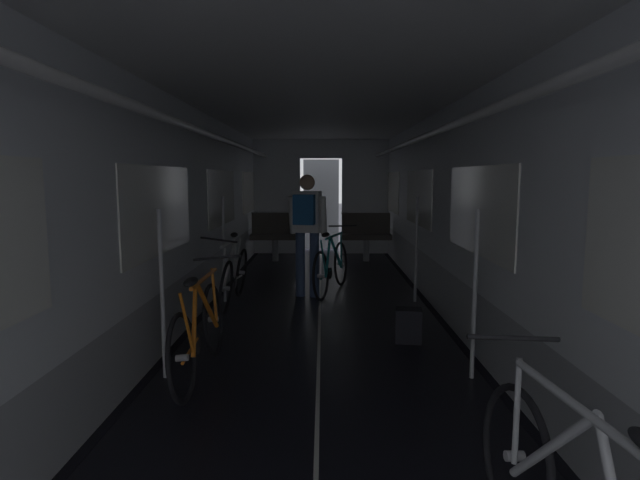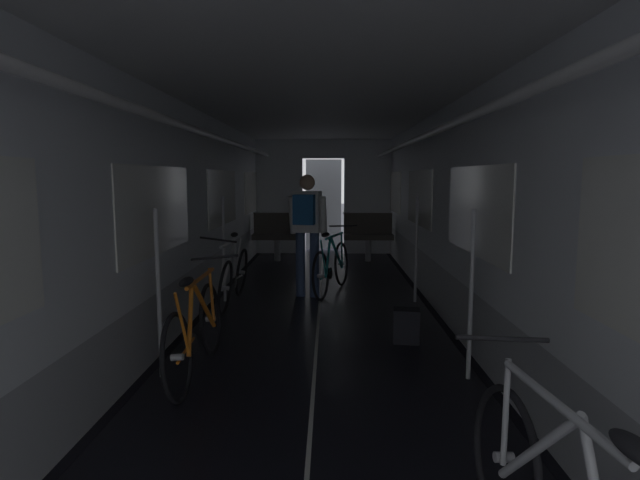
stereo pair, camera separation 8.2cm
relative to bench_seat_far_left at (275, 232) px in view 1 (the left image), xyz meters
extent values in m
cube|color=black|center=(-0.51, -4.82, -0.56)|extent=(0.08, 11.50, 0.01)
cube|color=black|center=(2.31, -4.82, -0.56)|extent=(0.08, 11.50, 0.01)
cube|color=beige|center=(0.90, -4.82, -0.56)|extent=(0.03, 11.27, 0.00)
cube|color=#9EA0A5|center=(-0.61, -4.82, -0.27)|extent=(0.12, 11.50, 0.60)
cube|color=silver|center=(-0.61, -4.82, 0.96)|extent=(0.12, 11.50, 1.85)
cube|color=white|center=(-0.54, -5.40, 0.78)|extent=(0.02, 1.90, 0.80)
cube|color=white|center=(-0.54, -2.52, 0.78)|extent=(0.02, 1.90, 0.80)
cube|color=white|center=(-0.54, 0.35, 0.78)|extent=(0.02, 1.90, 0.80)
cube|color=yellow|center=(-0.54, -5.03, 0.78)|extent=(0.01, 0.20, 0.28)
cylinder|color=white|center=(-0.27, -4.82, 1.53)|extent=(0.07, 11.04, 0.07)
cylinder|color=#B7BABF|center=(-0.37, -5.97, 0.13)|extent=(0.04, 0.04, 1.40)
cylinder|color=#B7BABF|center=(-0.37, -3.37, 0.13)|extent=(0.04, 0.04, 1.40)
cube|color=#9EA0A5|center=(2.41, -4.82, -0.27)|extent=(0.12, 11.50, 0.60)
cube|color=silver|center=(2.41, -4.82, 0.96)|extent=(0.12, 11.50, 1.85)
cube|color=white|center=(2.35, -5.40, 0.78)|extent=(0.02, 1.90, 0.80)
cube|color=white|center=(2.35, -2.52, 0.78)|extent=(0.02, 1.90, 0.80)
cube|color=white|center=(2.35, 0.35, 0.78)|extent=(0.02, 1.90, 0.80)
cube|color=yellow|center=(2.35, -5.39, 0.78)|extent=(0.01, 0.20, 0.28)
cylinder|color=white|center=(2.07, -4.82, 1.53)|extent=(0.07, 11.04, 0.07)
cylinder|color=#B7BABF|center=(2.17, -5.97, 0.13)|extent=(0.04, 0.04, 1.40)
cylinder|color=#B7BABF|center=(2.17, -3.37, 0.13)|extent=(0.04, 0.04, 1.40)
cube|color=silver|center=(-0.05, 0.99, 0.66)|extent=(1.00, 0.12, 2.45)
cube|color=silver|center=(1.85, 0.99, 0.66)|extent=(1.00, 0.12, 2.45)
cube|color=silver|center=(0.90, 0.99, 1.68)|extent=(0.90, 0.12, 0.40)
cube|color=#4C4F54|center=(0.90, 1.69, 0.46)|extent=(0.81, 0.04, 2.05)
cube|color=silver|center=(0.90, -4.82, 1.94)|extent=(3.14, 11.62, 0.12)
cylinder|color=gray|center=(0.00, -0.07, -0.35)|extent=(0.12, 0.12, 0.44)
cube|color=#47423D|center=(0.00, -0.07, -0.08)|extent=(0.96, 0.44, 0.10)
cube|color=#47423D|center=(0.00, 0.12, 0.17)|extent=(0.96, 0.08, 0.40)
torus|color=gray|center=(-0.43, 0.15, 0.37)|extent=(0.14, 0.14, 0.02)
cylinder|color=gray|center=(1.80, -0.07, -0.35)|extent=(0.12, 0.12, 0.44)
cube|color=#47423D|center=(1.80, -0.07, -0.08)|extent=(0.96, 0.44, 0.10)
cube|color=#47423D|center=(1.80, 0.12, 0.17)|extent=(0.96, 0.08, 0.40)
torus|color=gray|center=(1.37, 0.15, 0.37)|extent=(0.14, 0.14, 0.02)
torus|color=black|center=(-0.19, -3.05, -0.24)|extent=(0.13, 0.67, 0.67)
cylinder|color=#B2B2B7|center=(-0.19, -3.05, -0.24)|extent=(0.10, 0.05, 0.06)
torus|color=black|center=(-0.22, -4.07, -0.24)|extent=(0.13, 0.67, 0.67)
cylinder|color=#B2B2B7|center=(-0.22, -4.07, -0.24)|extent=(0.10, 0.05, 0.06)
cylinder|color=silver|center=(-0.24, -3.76, -0.02)|extent=(0.12, 0.54, 0.56)
cylinder|color=silver|center=(-0.23, -3.35, -0.02)|extent=(0.10, 0.34, 0.55)
cylinder|color=silver|center=(-0.27, -3.60, 0.25)|extent=(0.06, 0.82, 0.04)
cylinder|color=silver|center=(-0.23, -3.12, 0.01)|extent=(0.09, 0.16, 0.49)
cylinder|color=silver|center=(-0.20, -3.28, -0.26)|extent=(0.03, 0.45, 0.07)
cylinder|color=silver|center=(-0.25, -4.04, 0.01)|extent=(0.09, 0.09, 0.49)
cylinder|color=black|center=(-0.20, -3.50, -0.28)|extent=(0.04, 0.17, 0.17)
ellipsoid|color=black|center=(-0.26, -3.17, 0.31)|extent=(0.10, 0.24, 0.07)
cylinder|color=black|center=(-0.29, -4.06, 0.35)|extent=(0.44, 0.03, 0.08)
torus|color=black|center=(-0.09, -6.43, -0.23)|extent=(0.10, 0.67, 0.67)
cylinder|color=#B2B2B7|center=(-0.09, -6.43, -0.23)|extent=(0.09, 0.05, 0.06)
torus|color=black|center=(-0.08, -5.41, -0.23)|extent=(0.10, 0.67, 0.67)
cylinder|color=#B2B2B7|center=(-0.08, -5.41, -0.23)|extent=(0.09, 0.05, 0.06)
cylinder|color=orange|center=(-0.07, -5.72, -0.01)|extent=(0.10, 0.54, 0.56)
cylinder|color=orange|center=(-0.07, -6.13, -0.01)|extent=(0.08, 0.34, 0.55)
cylinder|color=orange|center=(-0.04, -5.88, 0.25)|extent=(0.05, 0.82, 0.04)
cylinder|color=orange|center=(-0.07, -6.36, 0.01)|extent=(0.07, 0.16, 0.49)
cylinder|color=orange|center=(-0.09, -6.20, -0.26)|extent=(0.03, 0.45, 0.07)
cylinder|color=orange|center=(-0.06, -5.44, 0.01)|extent=(0.07, 0.09, 0.49)
cylinder|color=black|center=(-0.09, -5.98, -0.28)|extent=(0.03, 0.17, 0.17)
ellipsoid|color=black|center=(-0.04, -6.31, 0.31)|extent=(0.10, 0.24, 0.07)
cylinder|color=black|center=(-0.03, -5.42, 0.35)|extent=(0.44, 0.03, 0.06)
torus|color=black|center=(1.85, -7.74, -0.23)|extent=(0.14, 0.67, 0.67)
cylinder|color=#B2B2B7|center=(1.85, -7.74, -0.23)|extent=(0.10, 0.06, 0.06)
cylinder|color=#ADAFB5|center=(1.87, -8.06, -0.01)|extent=(0.12, 0.54, 0.56)
cylinder|color=#ADAFB5|center=(1.87, -8.21, 0.25)|extent=(0.12, 0.82, 0.04)
cylinder|color=#ADAFB5|center=(1.84, -7.77, 0.01)|extent=(0.06, 0.09, 0.49)
cylinder|color=black|center=(1.82, -7.76, 0.35)|extent=(0.44, 0.07, 0.05)
cylinder|color=#384C75|center=(0.63, -3.05, -0.12)|extent=(0.13, 0.13, 0.90)
cylinder|color=#384C75|center=(0.82, -3.09, -0.12)|extent=(0.13, 0.13, 0.90)
cube|color=silver|center=(0.73, -3.07, 0.61)|extent=(0.40, 0.29, 0.56)
cylinder|color=silver|center=(0.52, -3.01, 0.56)|extent=(0.13, 0.21, 0.53)
cylinder|color=silver|center=(0.95, -3.10, 0.56)|extent=(0.13, 0.21, 0.53)
sphere|color=tan|center=(0.73, -3.07, 1.01)|extent=(0.21, 0.21, 0.21)
cube|color=#1E5693|center=(0.69, -3.24, 0.65)|extent=(0.31, 0.21, 0.40)
torus|color=black|center=(0.91, -3.32, -0.23)|extent=(0.27, 0.66, 0.67)
cylinder|color=#B2B2B7|center=(0.91, -3.32, -0.23)|extent=(0.10, 0.08, 0.05)
torus|color=black|center=(1.22, -2.34, -0.23)|extent=(0.27, 0.66, 0.67)
cylinder|color=#B2B2B7|center=(1.22, -2.34, -0.23)|extent=(0.10, 0.08, 0.05)
cylinder|color=teal|center=(1.13, -2.65, -0.01)|extent=(0.22, 0.52, 0.56)
cylinder|color=teal|center=(1.01, -3.04, -0.01)|extent=(0.11, 0.34, 0.55)
cylinder|color=teal|center=(1.10, -2.80, 0.25)|extent=(0.28, 0.79, 0.04)
cylinder|color=teal|center=(0.95, -3.25, 0.01)|extent=(0.10, 0.15, 0.49)
cylinder|color=teal|center=(0.98, -3.10, -0.26)|extent=(0.16, 0.44, 0.07)
cylinder|color=teal|center=(1.22, -2.37, 0.01)|extent=(0.04, 0.10, 0.49)
cylinder|color=black|center=(1.04, -2.88, -0.28)|extent=(0.07, 0.17, 0.17)
ellipsoid|color=black|center=(0.98, -3.21, 0.31)|extent=(0.16, 0.26, 0.06)
cylinder|color=black|center=(1.24, -2.36, 0.35)|extent=(0.43, 0.15, 0.05)
cube|color=black|center=(1.80, -5.05, -0.40)|extent=(0.28, 0.23, 0.34)
camera|label=1|loc=(0.94, -10.01, 1.08)|focal=28.54mm
camera|label=2|loc=(1.02, -10.01, 1.08)|focal=28.54mm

